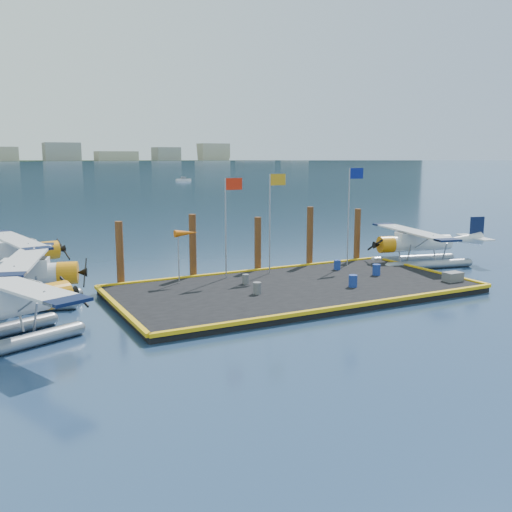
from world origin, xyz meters
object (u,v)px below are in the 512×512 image
at_px(flagpole_blue, 351,202).
at_px(piling_4, 357,237).
at_px(crate, 453,277).
at_px(seaplane_d, 417,246).
at_px(drum_1, 353,281).
at_px(flagpole_yellow, 273,208).
at_px(drum_4, 337,265).
at_px(windsock, 186,234).
at_px(seaplane_b, 18,278).
at_px(flagpole_red, 229,212).
at_px(piling_1, 193,248).
at_px(seaplane_c, 10,257).
at_px(drum_2, 376,270).
at_px(piling_2, 258,246).
at_px(seaplane_a, 3,310).
at_px(piling_3, 310,238).
at_px(piling_0, 120,256).
at_px(drum_3, 257,288).
at_px(drum_5, 245,279).

xyz_separation_m(flagpole_blue, piling_4, (1.80, 1.60, -2.69)).
bearing_deg(crate, seaplane_d, 65.08).
distance_m(drum_1, flagpole_yellow, 7.00).
bearing_deg(drum_4, windsock, 174.46).
height_order(seaplane_b, flagpole_red, flagpole_red).
distance_m(windsock, piling_1, 2.21).
xyz_separation_m(flagpole_blue, piling_1, (-10.70, 1.60, -2.59)).
relative_size(seaplane_c, flagpole_blue, 1.52).
height_order(drum_2, piling_4, piling_4).
distance_m(flagpole_blue, piling_2, 6.98).
bearing_deg(seaplane_d, crate, 167.76).
bearing_deg(seaplane_a, seaplane_b, 147.71).
xyz_separation_m(piling_3, piling_4, (4.00, 0.00, -0.15)).
xyz_separation_m(seaplane_c, piling_1, (10.00, -5.44, 0.58)).
height_order(seaplane_c, windsock, windsock).
xyz_separation_m(drum_1, piling_4, (5.65, 7.09, 1.26)).
bearing_deg(piling_0, piling_4, 0.00).
distance_m(crate, piling_4, 8.71).
relative_size(flagpole_yellow, piling_1, 1.48).
relative_size(drum_3, flagpole_blue, 0.10).
bearing_deg(drum_2, seaplane_d, 24.95).
bearing_deg(drum_2, drum_3, -174.12).
bearing_deg(seaplane_c, flagpole_red, 48.91).
bearing_deg(flagpole_blue, drum_1, -125.01).
height_order(seaplane_c, flagpole_red, flagpole_red).
xyz_separation_m(flagpole_blue, windsock, (-11.72, 0.00, -1.46)).
bearing_deg(piling_1, drum_5, -63.15).
relative_size(flagpole_blue, piling_4, 1.62).
distance_m(crate, piling_3, 9.81).
bearing_deg(piling_0, flagpole_red, -14.46).
bearing_deg(seaplane_b, piling_4, 109.21).
bearing_deg(drum_1, seaplane_d, 27.13).
bearing_deg(seaplane_b, windsock, 104.54).
distance_m(seaplane_a, seaplane_b, 6.31).
relative_size(flagpole_red, windsock, 1.92).
bearing_deg(seaplane_c, drum_4, 57.06).
xyz_separation_m(drum_4, piling_1, (-8.99, 2.57, 1.39)).
relative_size(drum_5, piling_3, 0.13).
xyz_separation_m(drum_2, drum_4, (-1.12, 2.58, -0.03)).
relative_size(crate, flagpole_red, 0.18).
bearing_deg(drum_1, flagpole_yellow, 111.41).
xyz_separation_m(drum_2, windsock, (-11.13, 3.55, 2.49)).
height_order(seaplane_c, piling_0, piling_0).
bearing_deg(flagpole_red, drum_1, -46.83).
height_order(flagpole_yellow, piling_4, flagpole_yellow).
relative_size(drum_3, windsock, 0.20).
distance_m(seaplane_d, piling_3, 7.78).
bearing_deg(seaplane_b, flagpole_blue, 105.13).
bearing_deg(drum_5, flagpole_blue, 12.67).
height_order(seaplane_a, seaplane_d, seaplane_a).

